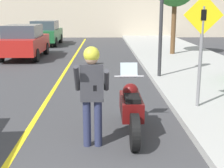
# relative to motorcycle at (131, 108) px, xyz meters

# --- Properties ---
(road_center_line) EXTENTS (0.12, 36.00, 0.01)m
(road_center_line) POSITION_rel_motorcycle_xyz_m (-2.08, 2.75, -0.51)
(road_center_line) COLOR yellow
(road_center_line) RESTS_ON ground
(motorcycle) EXTENTS (0.62, 2.24, 1.32)m
(motorcycle) POSITION_rel_motorcycle_xyz_m (0.00, 0.00, 0.00)
(motorcycle) COLOR black
(motorcycle) RESTS_ON ground
(person_biker) EXTENTS (0.59, 0.49, 1.80)m
(person_biker) POSITION_rel_motorcycle_xyz_m (-0.74, -0.61, 0.60)
(person_biker) COLOR #282D4C
(person_biker) RESTS_ON ground
(crossing_sign) EXTENTS (0.91, 0.08, 2.58)m
(crossing_sign) POSITION_rel_motorcycle_xyz_m (1.71, 1.23, 1.20)
(crossing_sign) COLOR slate
(crossing_sign) RESTS_ON sidewalk_curb
(traffic_light) EXTENTS (0.26, 0.30, 3.57)m
(traffic_light) POSITION_rel_motorcycle_xyz_m (1.40, 4.71, 2.13)
(traffic_light) COLOR #2D2D30
(traffic_light) RESTS_ON sidewalk_curb
(parked_car_red) EXTENTS (1.88, 4.20, 1.68)m
(parked_car_red) POSITION_rel_motorcycle_xyz_m (-4.54, 10.04, 0.34)
(parked_car_red) COLOR black
(parked_car_red) RESTS_ON ground
(parked_car_green) EXTENTS (1.88, 4.20, 1.68)m
(parked_car_green) POSITION_rel_motorcycle_xyz_m (-4.56, 16.15, 0.34)
(parked_car_green) COLOR black
(parked_car_green) RESTS_ON ground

